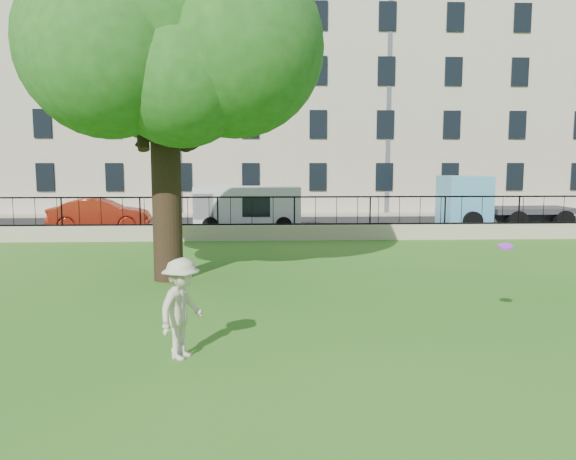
{
  "coord_description": "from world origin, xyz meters",
  "views": [
    {
      "loc": [
        -1.21,
        -9.91,
        3.08
      ],
      "look_at": [
        -0.62,
        3.5,
        1.44
      ],
      "focal_mm": 35.0,
      "sensor_mm": 36.0,
      "label": 1
    }
  ],
  "objects_px": {
    "man": "(182,309)",
    "white_van": "(248,209)",
    "tree": "(158,28)",
    "frisbee": "(506,246)",
    "blue_truck": "(504,202)",
    "red_sedan": "(100,215)"
  },
  "relations": [
    {
      "from": "man",
      "to": "white_van",
      "type": "height_order",
      "value": "white_van"
    },
    {
      "from": "tree",
      "to": "frisbee",
      "type": "xyz_separation_m",
      "value": [
        7.09,
        -4.54,
        -4.86
      ]
    },
    {
      "from": "frisbee",
      "to": "white_van",
      "type": "relative_size",
      "value": 0.06
    },
    {
      "from": "tree",
      "to": "frisbee",
      "type": "height_order",
      "value": "tree"
    },
    {
      "from": "tree",
      "to": "man",
      "type": "height_order",
      "value": "tree"
    },
    {
      "from": "man",
      "to": "blue_truck",
      "type": "height_order",
      "value": "blue_truck"
    },
    {
      "from": "blue_truck",
      "to": "white_van",
      "type": "bearing_deg",
      "value": 178.27
    },
    {
      "from": "tree",
      "to": "man",
      "type": "bearing_deg",
      "value": -77.55
    },
    {
      "from": "frisbee",
      "to": "red_sedan",
      "type": "bearing_deg",
      "value": 127.7
    },
    {
      "from": "red_sedan",
      "to": "man",
      "type": "bearing_deg",
      "value": -164.9
    },
    {
      "from": "frisbee",
      "to": "blue_truck",
      "type": "bearing_deg",
      "value": 66.63
    },
    {
      "from": "man",
      "to": "red_sedan",
      "type": "height_order",
      "value": "man"
    },
    {
      "from": "man",
      "to": "frisbee",
      "type": "xyz_separation_m",
      "value": [
        5.77,
        1.47,
        0.72
      ]
    },
    {
      "from": "white_van",
      "to": "man",
      "type": "bearing_deg",
      "value": -90.72
    },
    {
      "from": "blue_truck",
      "to": "tree",
      "type": "bearing_deg",
      "value": -144.72
    },
    {
      "from": "tree",
      "to": "blue_truck",
      "type": "distance_m",
      "value": 18.11
    },
    {
      "from": "tree",
      "to": "white_van",
      "type": "height_order",
      "value": "tree"
    },
    {
      "from": "frisbee",
      "to": "tree",
      "type": "bearing_deg",
      "value": 147.36
    },
    {
      "from": "tree",
      "to": "man",
      "type": "xyz_separation_m",
      "value": [
        1.33,
        -6.01,
        -5.58
      ]
    },
    {
      "from": "tree",
      "to": "red_sedan",
      "type": "xyz_separation_m",
      "value": [
        -4.68,
        10.69,
        -5.66
      ]
    },
    {
      "from": "red_sedan",
      "to": "blue_truck",
      "type": "relative_size",
      "value": 0.76
    },
    {
      "from": "tree",
      "to": "blue_truck",
      "type": "bearing_deg",
      "value": 38.01
    }
  ]
}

